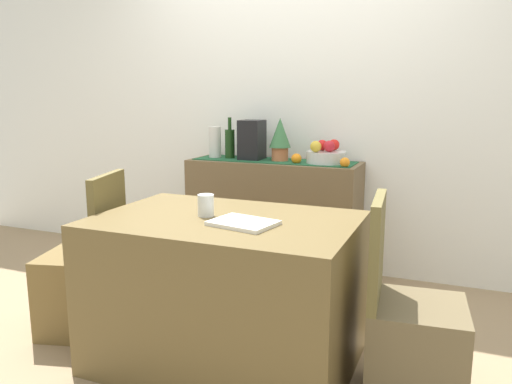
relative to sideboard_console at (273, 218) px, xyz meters
The scene contains 20 objects.
ground_plane 1.02m from the sideboard_console, 84.87° to the right, with size 6.40×6.40×0.02m, color #977D5D.
room_wall_rear 0.97m from the sideboard_console, 72.38° to the left, with size 6.40×0.06×2.70m, color white.
sideboard_console is the anchor object (origin of this frame).
table_runner 0.43m from the sideboard_console, ahead, with size 1.17×0.32×0.01m, color #1F5633.
fruit_bowl 0.61m from the sideboard_console, ahead, with size 0.28×0.28×0.08m, color silver.
apple_front 0.69m from the sideboard_console, ahead, with size 0.08×0.08×0.08m, color red.
apple_left 0.69m from the sideboard_console, 11.82° to the left, with size 0.08×0.08×0.08m, color red.
apple_rear 0.65m from the sideboard_console, ahead, with size 0.08×0.08×0.08m, color red.
apple_right 0.64m from the sideboard_console, 12.13° to the right, with size 0.08×0.08×0.08m, color gold.
wine_bottle 0.64m from the sideboard_console, behind, with size 0.07×0.07×0.31m.
coffee_maker 0.59m from the sideboard_console, behind, with size 0.16×0.18×0.29m, color black.
ceramic_vase 0.72m from the sideboard_console, behind, with size 0.09×0.09×0.24m, color silver.
potted_plant 0.60m from the sideboard_console, ahead, with size 0.15×0.15×0.31m.
orange_loose_end 0.50m from the sideboard_console, 21.62° to the right, with size 0.07×0.07×0.07m, color orange.
orange_loose_far 0.72m from the sideboard_console, 13.00° to the right, with size 0.07×0.07×0.07m, color orange.
dining_table 1.31m from the sideboard_console, 79.87° to the right, with size 1.23×0.82×0.74m, color brown.
open_book 1.46m from the sideboard_console, 75.23° to the right, with size 0.28×0.21×0.02m, color white.
coffee_cup 1.35m from the sideboard_console, 84.29° to the right, with size 0.08×0.08×0.11m, color silver.
chair_near_window 1.45m from the sideboard_console, 116.84° to the right, with size 0.49×0.49×0.90m.
chair_by_corner 1.71m from the sideboard_console, 49.30° to the right, with size 0.43×0.43×0.90m.
Camera 1 is at (1.16, -2.46, 1.32)m, focal length 35.20 mm.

